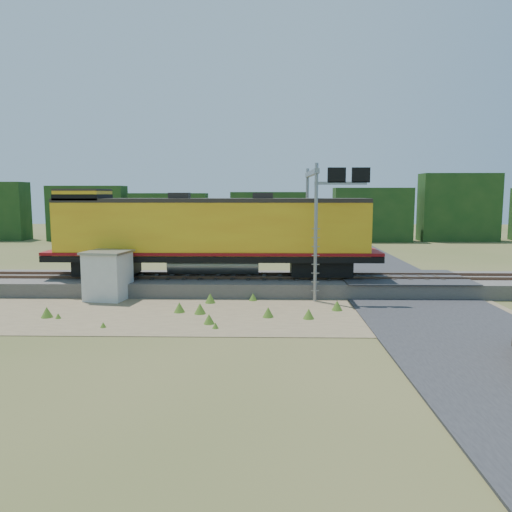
{
  "coord_description": "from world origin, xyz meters",
  "views": [
    {
      "loc": [
        -0.77,
        -22.35,
        5.56
      ],
      "look_at": [
        -1.32,
        3.0,
        2.4
      ],
      "focal_mm": 35.0,
      "sensor_mm": 36.0,
      "label": 1
    }
  ],
  "objects": [
    {
      "name": "ballast",
      "position": [
        0.0,
        6.0,
        0.4
      ],
      "size": [
        70.0,
        5.0,
        0.8
      ],
      "primitive_type": "cube",
      "color": "slate",
      "rests_on": "ground"
    },
    {
      "name": "rails",
      "position": [
        0.0,
        6.0,
        0.88
      ],
      "size": [
        70.0,
        1.54,
        0.16
      ],
      "color": "brown",
      "rests_on": "ballast"
    },
    {
      "name": "dirt_shoulder",
      "position": [
        -2.0,
        0.5,
        0.01
      ],
      "size": [
        26.0,
        8.0,
        0.03
      ],
      "primitive_type": "cube",
      "color": "#8C7754",
      "rests_on": "ground"
    },
    {
      "name": "shed",
      "position": [
        -9.15,
        3.45,
        1.31
      ],
      "size": [
        2.5,
        2.5,
        2.59
      ],
      "rotation": [
        0.0,
        0.0,
        -0.16
      ],
      "color": "silver",
      "rests_on": "ground"
    },
    {
      "name": "weed_clumps",
      "position": [
        -3.5,
        0.1,
        0.0
      ],
      "size": [
        15.0,
        6.2,
        0.56
      ],
      "primitive_type": null,
      "color": "#4B7321",
      "rests_on": "ground"
    },
    {
      "name": "tree_line_north",
      "position": [
        0.0,
        38.0,
        3.07
      ],
      "size": [
        130.0,
        3.0,
        6.5
      ],
      "color": "#183B15",
      "rests_on": "ground"
    },
    {
      "name": "locomotive",
      "position": [
        -4.11,
        6.0,
        3.37
      ],
      "size": [
        18.94,
        2.89,
        4.89
      ],
      "color": "black",
      "rests_on": "rails"
    },
    {
      "name": "ground",
      "position": [
        0.0,
        0.0,
        0.0
      ],
      "size": [
        140.0,
        140.0,
        0.0
      ],
      "primitive_type": "plane",
      "color": "#475123",
      "rests_on": "ground"
    },
    {
      "name": "signal_gantry",
      "position": [
        2.1,
        5.33,
        5.34
      ],
      "size": [
        2.82,
        6.2,
        7.12
      ],
      "color": "gray",
      "rests_on": "ground"
    },
    {
      "name": "road",
      "position": [
        7.0,
        0.74,
        0.09
      ],
      "size": [
        7.0,
        66.0,
        0.86
      ],
      "color": "#38383A",
      "rests_on": "ground"
    }
  ]
}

